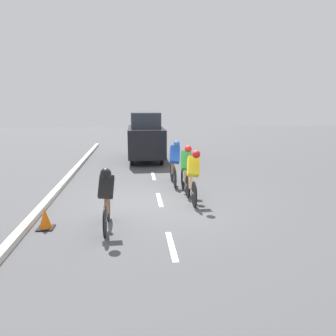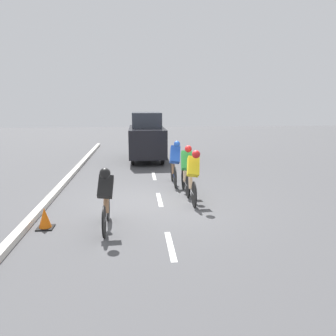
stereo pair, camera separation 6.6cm
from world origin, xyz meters
TOP-DOWN VIEW (x-y plane):
  - ground_plane at (0.00, 0.00)m, footprint 60.00×60.00m
  - lane_stripe_near at (0.00, 3.01)m, footprint 0.12×1.40m
  - lane_stripe_mid at (0.00, -0.19)m, footprint 0.12×1.40m
  - lane_stripe_far at (0.00, -3.39)m, footprint 0.12×1.40m
  - curb at (3.20, -0.19)m, footprint 0.20×25.64m
  - cyclist_blue at (-0.64, -1.92)m, footprint 0.40×1.69m
  - cyclist_green at (-0.87, -0.73)m, footprint 0.35×1.67m
  - cyclist_black at (1.34, 2.04)m, footprint 0.36×1.67m
  - cyclist_yellow at (-0.92, 0.16)m, footprint 0.39×1.76m
  - support_car at (0.15, -7.05)m, footprint 1.70×3.94m
  - traffic_cone at (2.75, 1.81)m, footprint 0.36×0.36m

SIDE VIEW (x-z plane):
  - ground_plane at x=0.00m, z-range 0.00..0.00m
  - lane_stripe_near at x=0.00m, z-range 0.00..0.01m
  - lane_stripe_mid at x=0.00m, z-range 0.00..0.01m
  - lane_stripe_far at x=0.00m, z-range 0.00..0.01m
  - curb at x=3.20m, z-range 0.00..0.14m
  - traffic_cone at x=2.75m, z-range -0.01..0.48m
  - cyclist_black at x=1.34m, z-range 0.04..1.51m
  - cyclist_yellow at x=-0.92m, z-range 0.03..1.58m
  - cyclist_green at x=-0.87m, z-range 0.02..1.59m
  - cyclist_blue at x=-0.64m, z-range 0.02..1.59m
  - support_car at x=0.15m, z-range -0.02..2.33m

